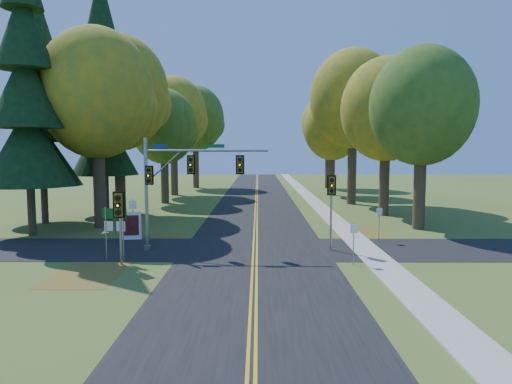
{
  "coord_description": "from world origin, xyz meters",
  "views": [
    {
      "loc": [
        0.16,
        -23.18,
        5.56
      ],
      "look_at": [
        0.05,
        2.33,
        3.2
      ],
      "focal_mm": 32.0,
      "sensor_mm": 36.0,
      "label": 1
    }
  ],
  "objects_px": {
    "traffic_mast": "(177,178)",
    "info_kiosk": "(131,226)",
    "route_sign_cluster": "(115,223)",
    "east_signal_pole": "(331,194)"
  },
  "relations": [
    {
      "from": "traffic_mast",
      "to": "info_kiosk",
      "type": "xyz_separation_m",
      "value": [
        -3.43,
        3.06,
        -3.14
      ]
    },
    {
      "from": "route_sign_cluster",
      "to": "info_kiosk",
      "type": "distance_m",
      "value": 5.65
    },
    {
      "from": "traffic_mast",
      "to": "route_sign_cluster",
      "type": "relative_size",
      "value": 2.51
    },
    {
      "from": "east_signal_pole",
      "to": "route_sign_cluster",
      "type": "relative_size",
      "value": 1.53
    },
    {
      "from": "east_signal_pole",
      "to": "route_sign_cluster",
      "type": "bearing_deg",
      "value": -161.02
    },
    {
      "from": "east_signal_pole",
      "to": "info_kiosk",
      "type": "height_order",
      "value": "east_signal_pole"
    },
    {
      "from": "traffic_mast",
      "to": "route_sign_cluster",
      "type": "bearing_deg",
      "value": -136.32
    },
    {
      "from": "route_sign_cluster",
      "to": "info_kiosk",
      "type": "xyz_separation_m",
      "value": [
        -0.74,
        5.5,
        -1.07
      ]
    },
    {
      "from": "traffic_mast",
      "to": "route_sign_cluster",
      "type": "xyz_separation_m",
      "value": [
        -2.69,
        -2.44,
        -2.08
      ]
    },
    {
      "from": "east_signal_pole",
      "to": "info_kiosk",
      "type": "relative_size",
      "value": 2.42
    }
  ]
}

